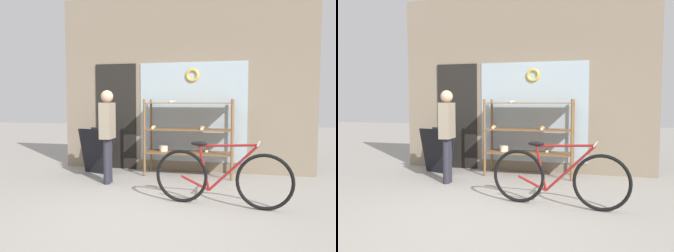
{
  "view_description": "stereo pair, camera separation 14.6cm",
  "coord_description": "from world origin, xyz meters",
  "views": [
    {
      "loc": [
        1.13,
        -3.62,
        1.35
      ],
      "look_at": [
        0.1,
        0.95,
        1.0
      ],
      "focal_mm": 35.0,
      "sensor_mm": 36.0,
      "label": 1
    },
    {
      "loc": [
        1.27,
        -3.58,
        1.35
      ],
      "look_at": [
        0.1,
        0.95,
        1.0
      ],
      "focal_mm": 35.0,
      "sensor_mm": 36.0,
      "label": 2
    }
  ],
  "objects": [
    {
      "name": "display_case",
      "position": [
        0.17,
        2.25,
        0.82
      ],
      "size": [
        1.6,
        0.5,
        1.39
      ],
      "color": "brown",
      "rests_on": "ground_plane"
    },
    {
      "name": "pedestrian",
      "position": [
        -1.02,
        1.38,
        0.89
      ],
      "size": [
        0.2,
        0.33,
        1.54
      ],
      "rotation": [
        0.0,
        0.0,
        1.63
      ],
      "color": "#282833",
      "rests_on": "ground_plane"
    },
    {
      "name": "bicycle",
      "position": [
        0.88,
        0.58,
        0.38
      ],
      "size": [
        1.78,
        0.46,
        0.84
      ],
      "rotation": [
        0.0,
        0.0,
        -0.1
      ],
      "color": "black",
      "rests_on": "ground_plane"
    },
    {
      "name": "ground_plane",
      "position": [
        0.0,
        0.0,
        0.0
      ],
      "size": [
        30.0,
        30.0,
        0.0
      ],
      "primitive_type": "plane",
      "color": "gray"
    },
    {
      "name": "sandwich_board",
      "position": [
        -1.52,
        2.04,
        0.43
      ],
      "size": [
        0.66,
        0.52,
        0.84
      ],
      "rotation": [
        0.0,
        0.0,
        -0.28
      ],
      "color": "black",
      "rests_on": "ground_plane"
    },
    {
      "name": "storefront_facade",
      "position": [
        -0.04,
        2.63,
        1.66
      ],
      "size": [
        4.9,
        0.13,
        3.41
      ],
      "color": "gray",
      "rests_on": "ground_plane"
    }
  ]
}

